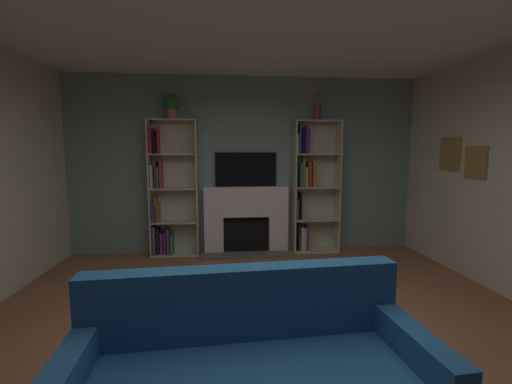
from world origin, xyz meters
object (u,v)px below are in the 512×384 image
at_px(fireplace, 246,218).
at_px(bookshelf_left, 168,194).
at_px(potted_plant, 171,105).
at_px(tv, 246,169).
at_px(bookshelf_right, 310,187).
at_px(vase_with_flowers, 318,110).

relative_size(fireplace, bookshelf_left, 0.68).
height_order(fireplace, bookshelf_left, bookshelf_left).
xyz_separation_m(bookshelf_left, potted_plant, (0.09, -0.05, 1.35)).
distance_m(tv, bookshelf_right, 1.08).
bearing_deg(bookshelf_left, bookshelf_right, -0.22).
bearing_deg(bookshelf_left, vase_with_flowers, -1.13).
height_order(tv, bookshelf_left, bookshelf_left).
bearing_deg(fireplace, bookshelf_right, -0.52).
relative_size(tv, potted_plant, 2.66).
distance_m(bookshelf_right, vase_with_flowers, 1.22).
distance_m(fireplace, tv, 0.79).
height_order(bookshelf_left, vase_with_flowers, vase_with_flowers).
bearing_deg(tv, fireplace, -90.00).
bearing_deg(bookshelf_left, potted_plant, -26.97).
height_order(tv, potted_plant, potted_plant).
height_order(tv, vase_with_flowers, vase_with_flowers).
bearing_deg(potted_plant, fireplace, 2.43).
bearing_deg(fireplace, bookshelf_left, -179.96).
xyz_separation_m(tv, bookshelf_left, (-1.22, -0.07, -0.38)).
relative_size(potted_plant, vase_with_flowers, 0.85).
relative_size(tv, vase_with_flowers, 2.26).
height_order(bookshelf_left, potted_plant, potted_plant).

